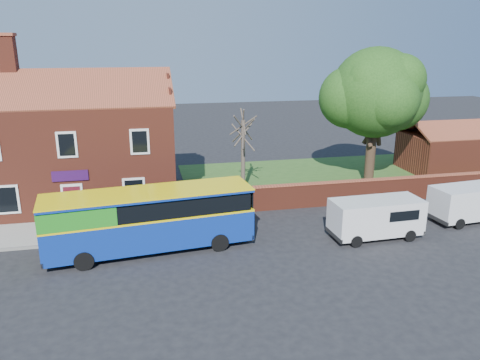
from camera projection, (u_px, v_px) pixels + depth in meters
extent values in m
plane|color=black|center=(212.00, 268.00, 21.85)|extent=(120.00, 120.00, 0.00)
cube|color=gray|center=(71.00, 232.00, 25.83)|extent=(18.00, 3.50, 0.12)
cube|color=slate|center=(67.00, 244.00, 24.19)|extent=(18.00, 0.15, 0.14)
cube|color=#426B28|center=(351.00, 176.00, 36.62)|extent=(26.00, 12.00, 0.04)
cube|color=maroon|center=(78.00, 152.00, 30.31)|extent=(12.00, 8.00, 6.50)
cube|color=brown|center=(66.00, 89.00, 27.22)|extent=(12.30, 4.08, 2.16)
cube|color=brown|center=(75.00, 83.00, 30.97)|extent=(12.30, 4.08, 2.16)
cube|color=maroon|center=(8.00, 54.00, 27.87)|extent=(0.90, 0.90, 2.20)
cube|color=black|center=(67.00, 145.00, 26.15)|extent=(1.10, 0.06, 1.50)
cube|color=#4C0F19|center=(73.00, 204.00, 27.13)|extent=(0.95, 0.04, 2.10)
cube|color=silver|center=(73.00, 203.00, 27.13)|extent=(1.20, 0.06, 2.30)
cube|color=#2E0E3E|center=(70.00, 176.00, 26.63)|extent=(2.00, 0.06, 0.60)
cube|color=maroon|center=(391.00, 190.00, 30.78)|extent=(22.00, 0.30, 1.50)
cube|color=brown|center=(392.00, 178.00, 30.56)|extent=(22.00, 0.38, 0.10)
cube|color=maroon|center=(455.00, 152.00, 37.98)|extent=(8.00, 5.00, 3.00)
cube|color=brown|center=(469.00, 130.00, 36.23)|extent=(8.20, 2.56, 1.24)
cube|color=brown|center=(449.00, 125.00, 38.57)|extent=(8.20, 2.56, 1.24)
cube|color=navy|center=(150.00, 228.00, 23.40)|extent=(10.39, 3.67, 1.62)
cube|color=yellow|center=(149.00, 213.00, 23.17)|extent=(10.41, 3.69, 0.10)
cube|color=black|center=(149.00, 204.00, 23.03)|extent=(9.99, 3.64, 0.81)
cube|color=#218A1E|center=(77.00, 212.00, 22.01)|extent=(3.73, 2.95, 0.86)
cube|color=navy|center=(148.00, 194.00, 22.88)|extent=(10.39, 3.67, 0.14)
cube|color=yellow|center=(148.00, 192.00, 22.85)|extent=(10.43, 3.71, 0.06)
cylinder|color=black|center=(84.00, 261.00, 21.53)|extent=(0.94, 0.38, 0.91)
cylinder|color=black|center=(83.00, 241.00, 23.70)|extent=(0.94, 0.38, 0.91)
cylinder|color=black|center=(219.00, 242.00, 23.51)|extent=(0.94, 0.38, 0.91)
cylinder|color=black|center=(208.00, 225.00, 25.67)|extent=(0.94, 0.38, 0.91)
cube|color=silver|center=(376.00, 216.00, 24.90)|extent=(4.89, 2.08, 1.84)
cube|color=black|center=(413.00, 208.00, 25.31)|extent=(0.13, 1.65, 0.73)
cube|color=black|center=(414.00, 227.00, 25.68)|extent=(0.16, 1.94, 0.23)
cylinder|color=black|center=(356.00, 241.00, 23.96)|extent=(0.64, 0.24, 0.64)
cylinder|color=black|center=(341.00, 228.00, 25.65)|extent=(0.64, 0.24, 0.64)
cylinder|color=black|center=(410.00, 236.00, 24.66)|extent=(0.64, 0.24, 0.64)
cylinder|color=black|center=(391.00, 223.00, 26.35)|extent=(0.64, 0.24, 0.64)
cube|color=silver|center=(472.00, 201.00, 27.29)|extent=(4.97, 2.38, 1.83)
cylinder|color=black|center=(459.00, 224.00, 26.27)|extent=(0.65, 0.28, 0.63)
cylinder|color=black|center=(437.00, 213.00, 27.92)|extent=(0.65, 0.28, 0.63)
cylinder|color=black|center=(479.00, 208.00, 28.81)|extent=(0.65, 0.28, 0.63)
cylinder|color=black|center=(370.00, 156.00, 34.42)|extent=(0.71, 0.71, 4.08)
sphere|color=#32631F|center=(375.00, 93.00, 33.10)|extent=(6.39, 6.39, 6.39)
sphere|color=#32631F|center=(396.00, 99.00, 33.96)|extent=(4.61, 4.61, 4.61)
sphere|color=#32631F|center=(350.00, 97.00, 33.37)|extent=(4.43, 4.43, 4.43)
cylinder|color=#4C4238|center=(243.00, 157.00, 32.09)|extent=(0.29, 0.29, 5.08)
cylinder|color=#4C4238|center=(243.00, 131.00, 31.57)|extent=(0.30, 2.48, 1.99)
cylinder|color=#4C4238|center=(243.00, 133.00, 31.63)|extent=(1.29, 1.83, 1.83)
cylinder|color=#4C4238|center=(243.00, 128.00, 31.52)|extent=(2.08, 0.95, 2.02)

